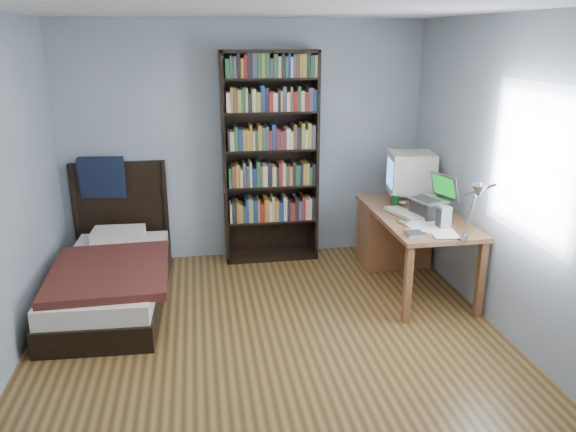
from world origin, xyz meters
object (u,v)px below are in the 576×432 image
at_px(crt_monitor, 410,173).
at_px(keyboard, 404,213).
at_px(laptop, 429,205).
at_px(bookshelf, 270,159).
at_px(bed, 112,273).
at_px(soda_can, 395,201).
at_px(speaker, 444,217).
at_px(desk, 399,231).
at_px(desk_lamp, 477,197).

distance_m(crt_monitor, keyboard, 0.57).
distance_m(crt_monitor, laptop, 0.55).
relative_size(bookshelf, bed, 1.09).
distance_m(keyboard, soda_can, 0.25).
relative_size(soda_can, bed, 0.06).
distance_m(speaker, bed, 3.01).
relative_size(crt_monitor, laptop, 1.23).
height_order(desk, crt_monitor, crt_monitor).
height_order(crt_monitor, laptop, crt_monitor).
distance_m(soda_can, bed, 2.75).
distance_m(crt_monitor, desk_lamp, 1.55).
distance_m(desk, soda_can, 0.45).
xyz_separation_m(crt_monitor, laptop, (-0.00, -0.53, -0.17)).
distance_m(keyboard, speaker, 0.46).
relative_size(soda_can, bookshelf, 0.06).
relative_size(laptop, desk_lamp, 0.70).
height_order(crt_monitor, keyboard, crt_monitor).
bearing_deg(keyboard, desk_lamp, -99.05).
bearing_deg(keyboard, bed, 161.03).
bearing_deg(speaker, laptop, 84.95).
bearing_deg(desk, desk_lamp, -90.09).
xyz_separation_m(soda_can, bed, (-2.69, -0.07, -0.53)).
distance_m(desk_lamp, bed, 3.22).
bearing_deg(desk_lamp, bookshelf, 121.63).
height_order(keyboard, speaker, speaker).
bearing_deg(keyboard, desk, 58.78).
distance_m(keyboard, bed, 2.75).
xyz_separation_m(keyboard, bookshelf, (-1.13, 0.96, 0.36)).
bearing_deg(speaker, crt_monitor, 85.46).
relative_size(laptop, soda_can, 3.14).
height_order(desk, keyboard, keyboard).
xyz_separation_m(soda_can, bookshelf, (-1.12, 0.72, 0.31)).
xyz_separation_m(speaker, bookshelf, (-1.33, 1.36, 0.28)).
distance_m(crt_monitor, bookshelf, 1.44).
bearing_deg(soda_can, crt_monitor, 44.84).
relative_size(crt_monitor, speaker, 2.59).
height_order(soda_can, bookshelf, bookshelf).
xyz_separation_m(desk, speaker, (0.08, -0.84, 0.41)).
bearing_deg(crt_monitor, desk_lamp, -93.37).
bearing_deg(bookshelf, speaker, -45.65).
xyz_separation_m(keyboard, speaker, (0.20, -0.41, 0.08)).
xyz_separation_m(desk, bed, (-2.83, -0.27, -0.15)).
distance_m(desk_lamp, speaker, 0.77).
distance_m(soda_can, bookshelf, 1.37).
relative_size(desk, bookshelf, 0.69).
bearing_deg(bed, desk_lamp, -23.76).
height_order(speaker, bookshelf, bookshelf).
relative_size(laptop, bed, 0.20).
xyz_separation_m(crt_monitor, desk_lamp, (-0.09, -1.54, 0.19)).
bearing_deg(crt_monitor, bed, -174.24).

